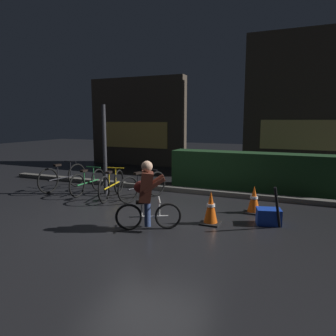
% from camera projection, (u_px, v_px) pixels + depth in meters
% --- Properties ---
extents(ground_plane, '(40.00, 40.00, 0.00)m').
position_uv_depth(ground_plane, '(148.00, 214.00, 6.59)').
color(ground_plane, black).
extents(sidewalk_curb, '(12.00, 0.24, 0.12)m').
position_uv_depth(sidewalk_curb, '(184.00, 190.00, 8.58)').
color(sidewalk_curb, '#56544F').
rests_on(sidewalk_curb, ground).
extents(hedge_row, '(4.80, 0.70, 1.06)m').
position_uv_depth(hedge_row, '(257.00, 172.00, 8.63)').
color(hedge_row, '#19381C').
rests_on(hedge_row, ground).
extents(storefront_left, '(4.36, 0.54, 3.73)m').
position_uv_depth(storefront_left, '(137.00, 122.00, 13.67)').
color(storefront_left, '#42382D').
rests_on(storefront_left, ground).
extents(storefront_right, '(4.43, 0.54, 5.19)m').
position_uv_depth(storefront_right, '(306.00, 102.00, 11.61)').
color(storefront_right, '#42382D').
rests_on(storefront_right, ground).
extents(street_post, '(0.10, 0.10, 2.34)m').
position_uv_depth(street_post, '(105.00, 150.00, 8.23)').
color(street_post, '#2D2D33').
rests_on(street_post, ground).
extents(parked_bike_leftmost, '(0.46, 1.69, 0.78)m').
position_uv_depth(parked_bike_leftmost, '(63.00, 177.00, 8.81)').
color(parked_bike_leftmost, black).
rests_on(parked_bike_leftmost, ground).
extents(parked_bike_left_mid, '(0.46, 1.50, 0.69)m').
position_uv_depth(parked_bike_left_mid, '(88.00, 182.00, 8.36)').
color(parked_bike_left_mid, black).
rests_on(parked_bike_left_mid, ground).
extents(parked_bike_center_left, '(0.46, 1.59, 0.74)m').
position_uv_depth(parked_bike_center_left, '(112.00, 185.00, 7.87)').
color(parked_bike_center_left, black).
rests_on(parked_bike_center_left, ground).
extents(parked_bike_center_right, '(0.59, 1.53, 0.74)m').
position_uv_depth(parked_bike_center_right, '(143.00, 186.00, 7.74)').
color(parked_bike_center_right, black).
rests_on(parked_bike_center_right, ground).
extents(traffic_cone_near, '(0.36, 0.36, 0.63)m').
position_uv_depth(traffic_cone_near, '(211.00, 208.00, 5.92)').
color(traffic_cone_near, black).
rests_on(traffic_cone_near, ground).
extents(traffic_cone_far, '(0.36, 0.36, 0.58)m').
position_uv_depth(traffic_cone_far, '(254.00, 200.00, 6.63)').
color(traffic_cone_far, black).
rests_on(traffic_cone_far, ground).
extents(blue_crate, '(0.51, 0.42, 0.30)m').
position_uv_depth(blue_crate, '(269.00, 216.00, 5.92)').
color(blue_crate, '#193DB7').
rests_on(blue_crate, ground).
extents(cyclist, '(1.07, 0.60, 1.25)m').
position_uv_depth(cyclist, '(147.00, 195.00, 5.59)').
color(cyclist, black).
rests_on(cyclist, ground).
extents(closed_umbrella, '(0.16, 0.36, 0.81)m').
position_uv_depth(closed_umbrella, '(277.00, 208.00, 5.59)').
color(closed_umbrella, black).
rests_on(closed_umbrella, ground).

